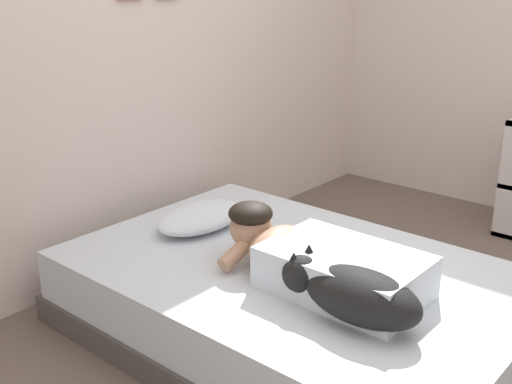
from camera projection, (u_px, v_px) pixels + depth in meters
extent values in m
plane|color=#66564C|center=(389.00, 343.00, 2.89)|extent=(12.26, 12.26, 0.00)
cube|color=silver|center=(145.00, 40.00, 3.45)|extent=(4.13, 0.10, 2.50)
cube|color=#4C4742|center=(293.00, 324.00, 2.92)|extent=(1.38, 2.07, 0.13)
cube|color=silver|center=(294.00, 289.00, 2.86)|extent=(1.34, 2.01, 0.24)
ellipsoid|color=silver|center=(201.00, 217.00, 3.23)|extent=(0.52, 0.32, 0.11)
cube|color=silver|center=(344.00, 272.00, 2.56)|extent=(0.42, 0.64, 0.18)
ellipsoid|color=tan|center=(278.00, 245.00, 2.76)|extent=(0.32, 0.20, 0.16)
sphere|color=tan|center=(251.00, 228.00, 2.84)|extent=(0.19, 0.19, 0.19)
ellipsoid|color=black|center=(251.00, 213.00, 2.82)|extent=(0.20, 0.20, 0.10)
cylinder|color=tan|center=(239.00, 250.00, 2.78)|extent=(0.23, 0.07, 0.14)
cylinder|color=tan|center=(268.00, 237.00, 2.93)|extent=(0.23, 0.07, 0.14)
ellipsoid|color=black|center=(362.00, 297.00, 2.34)|extent=(0.26, 0.48, 0.20)
sphere|color=black|center=(301.00, 274.00, 2.48)|extent=(0.15, 0.15, 0.15)
cone|color=black|center=(294.00, 258.00, 2.45)|extent=(0.05, 0.05, 0.05)
cone|color=black|center=(309.00, 250.00, 2.52)|extent=(0.05, 0.05, 0.05)
cylinder|color=teal|center=(251.00, 216.00, 3.29)|extent=(0.09, 0.09, 0.07)
torus|color=teal|center=(258.00, 213.00, 3.33)|extent=(0.05, 0.01, 0.05)
cube|color=black|center=(286.00, 244.00, 3.03)|extent=(0.07, 0.14, 0.01)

